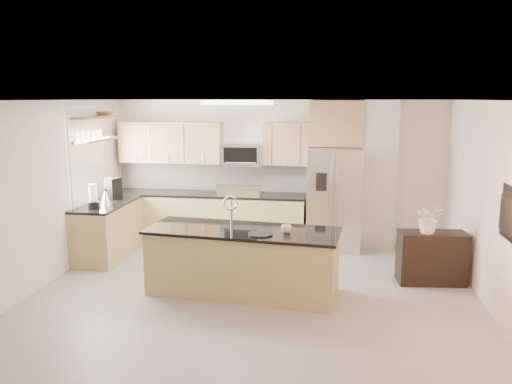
% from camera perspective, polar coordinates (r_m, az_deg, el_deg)
% --- Properties ---
extents(floor, '(6.50, 6.50, 0.00)m').
position_cam_1_polar(floor, '(6.43, -1.01, -13.45)').
color(floor, '#999791').
rests_on(floor, ground).
extents(ceiling, '(6.00, 6.50, 0.02)m').
position_cam_1_polar(ceiling, '(5.86, -1.10, 10.42)').
color(ceiling, white).
rests_on(ceiling, wall_back).
extents(wall_back, '(6.00, 0.02, 2.60)m').
position_cam_1_polar(wall_back, '(9.18, 2.33, 2.36)').
color(wall_back, silver).
rests_on(wall_back, floor).
extents(wall_front, '(6.00, 0.02, 2.60)m').
position_cam_1_polar(wall_front, '(3.02, -11.78, -15.60)').
color(wall_front, silver).
rests_on(wall_front, floor).
extents(wall_left, '(0.02, 6.50, 2.60)m').
position_cam_1_polar(wall_left, '(7.15, -25.51, -1.08)').
color(wall_left, silver).
rests_on(wall_left, floor).
extents(wall_right, '(0.02, 6.50, 2.60)m').
position_cam_1_polar(wall_right, '(6.27, 27.15, -2.74)').
color(wall_right, silver).
rests_on(wall_right, floor).
extents(back_counter, '(3.55, 0.66, 1.44)m').
position_cam_1_polar(back_counter, '(9.24, -5.51, -2.85)').
color(back_counter, tan).
rests_on(back_counter, floor).
extents(left_counter, '(0.66, 1.50, 0.92)m').
position_cam_1_polar(left_counter, '(8.74, -16.54, -4.13)').
color(left_counter, tan).
rests_on(left_counter, floor).
extents(range, '(0.76, 0.64, 1.14)m').
position_cam_1_polar(range, '(9.10, -1.70, -3.01)').
color(range, black).
rests_on(range, floor).
extents(upper_cabinets, '(3.50, 0.33, 0.75)m').
position_cam_1_polar(upper_cabinets, '(9.19, -5.89, 5.62)').
color(upper_cabinets, tan).
rests_on(upper_cabinets, wall_back).
extents(microwave, '(0.76, 0.40, 0.40)m').
position_cam_1_polar(microwave, '(9.02, -1.60, 4.33)').
color(microwave, silver).
rests_on(microwave, upper_cabinets).
extents(refrigerator, '(0.92, 0.78, 1.78)m').
position_cam_1_polar(refrigerator, '(8.83, 8.90, -0.79)').
color(refrigerator, silver).
rests_on(refrigerator, floor).
extents(partition_column, '(0.60, 0.30, 2.60)m').
position_cam_1_polar(partition_column, '(9.02, 13.80, 1.91)').
color(partition_column, silver).
rests_on(partition_column, floor).
extents(window, '(0.04, 1.15, 1.65)m').
position_cam_1_polar(window, '(8.65, -18.77, 3.63)').
color(window, white).
rests_on(window, wall_left).
extents(shelf_lower, '(0.30, 1.20, 0.04)m').
position_cam_1_polar(shelf_lower, '(8.66, -17.84, 5.69)').
color(shelf_lower, olive).
rests_on(shelf_lower, wall_left).
extents(shelf_upper, '(0.30, 1.20, 0.04)m').
position_cam_1_polar(shelf_upper, '(8.64, -17.98, 8.13)').
color(shelf_upper, olive).
rests_on(shelf_upper, wall_left).
extents(ceiling_fixture, '(1.00, 0.50, 0.06)m').
position_cam_1_polar(ceiling_fixture, '(7.51, -2.08, 10.16)').
color(ceiling_fixture, white).
rests_on(ceiling_fixture, ceiling).
extents(island, '(2.66, 1.19, 1.32)m').
position_cam_1_polar(island, '(6.85, -1.52, -7.86)').
color(island, tan).
rests_on(island, floor).
extents(credenza, '(0.98, 0.49, 0.75)m').
position_cam_1_polar(credenza, '(7.63, 19.45, -7.09)').
color(credenza, black).
rests_on(credenza, floor).
extents(cup, '(0.14, 0.14, 0.11)m').
position_cam_1_polar(cup, '(6.55, 3.50, -4.21)').
color(cup, white).
rests_on(cup, island).
extents(platter, '(0.33, 0.33, 0.02)m').
position_cam_1_polar(platter, '(6.45, 0.50, -4.83)').
color(platter, black).
rests_on(platter, island).
extents(blender, '(0.17, 0.17, 0.39)m').
position_cam_1_polar(blender, '(8.20, -18.12, -0.66)').
color(blender, black).
rests_on(blender, left_counter).
extents(kettle, '(0.21, 0.21, 0.27)m').
position_cam_1_polar(kettle, '(8.48, -16.80, -0.58)').
color(kettle, silver).
rests_on(kettle, left_counter).
extents(coffee_maker, '(0.27, 0.29, 0.36)m').
position_cam_1_polar(coffee_maker, '(8.89, -16.01, 0.33)').
color(coffee_maker, black).
rests_on(coffee_maker, left_counter).
extents(bowl, '(0.39, 0.39, 0.09)m').
position_cam_1_polar(bowl, '(8.98, -16.91, 8.67)').
color(bowl, silver).
rests_on(bowl, shelf_upper).
extents(flower_vase, '(0.73, 0.69, 0.65)m').
position_cam_1_polar(flower_vase, '(7.39, 19.21, -2.00)').
color(flower_vase, white).
rests_on(flower_vase, credenza).
extents(television, '(0.14, 1.08, 0.62)m').
position_cam_1_polar(television, '(6.04, 26.97, -2.70)').
color(television, black).
rests_on(television, wall_right).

